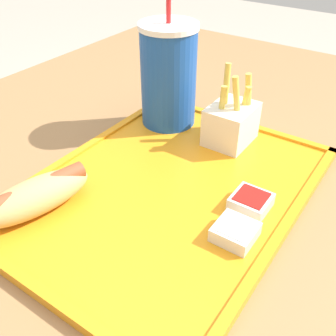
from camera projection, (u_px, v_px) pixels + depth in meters
name	position (u px, v px, depth m)	size (l,w,h in m)	color
food_tray	(168.00, 189.00, 0.53)	(0.43, 0.32, 0.01)	orange
soda_cup	(168.00, 75.00, 0.62)	(0.09, 0.09, 0.20)	#194CA5
hot_dog_far	(35.00, 196.00, 0.47)	(0.15, 0.08, 0.04)	tan
fries_carton	(231.00, 122.00, 0.60)	(0.08, 0.06, 0.12)	silver
sauce_cup_mayo	(235.00, 231.00, 0.44)	(0.04, 0.04, 0.02)	silver
sauce_cup_ketchup	(251.00, 202.00, 0.48)	(0.04, 0.04, 0.02)	silver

